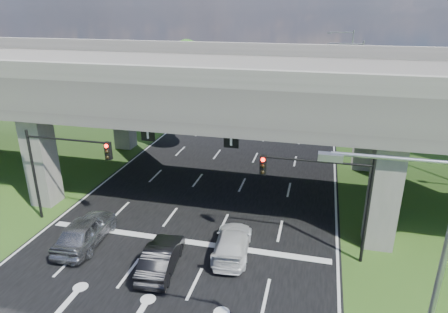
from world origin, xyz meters
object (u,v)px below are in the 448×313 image
at_px(signal_right, 326,188).
at_px(streetlight_near, 418,297).
at_px(signal_left, 61,161).
at_px(streetlight_far, 354,86).
at_px(car_silver, 85,231).
at_px(car_white, 232,243).
at_px(streetlight_beyond, 347,63).
at_px(car_dark, 161,257).

relative_size(signal_right, streetlight_near, 0.60).
bearing_deg(signal_left, signal_right, 0.00).
bearing_deg(streetlight_far, streetlight_near, -90.00).
xyz_separation_m(streetlight_near, streetlight_far, (0.00, 30.00, 0.00)).
bearing_deg(car_silver, streetlight_far, -128.79).
distance_m(streetlight_near, car_white, 12.53).
height_order(streetlight_near, car_silver, streetlight_near).
height_order(streetlight_far, streetlight_beyond, same).
xyz_separation_m(signal_left, car_dark, (7.58, -3.22, -3.43)).
height_order(car_silver, car_dark, car_silver).
height_order(signal_right, streetlight_beyond, streetlight_beyond).
relative_size(signal_right, signal_left, 1.00).
distance_m(signal_left, car_silver, 4.57).
relative_size(streetlight_near, streetlight_far, 1.00).
distance_m(signal_left, car_dark, 8.92).
distance_m(signal_left, streetlight_beyond, 40.30).
relative_size(signal_left, streetlight_beyond, 0.60).
relative_size(streetlight_near, car_silver, 2.00).
bearing_deg(signal_right, streetlight_far, 83.53).
xyz_separation_m(streetlight_far, streetlight_beyond, (0.00, 16.00, 0.00)).
xyz_separation_m(streetlight_near, car_white, (-7.05, 9.00, -5.14)).
distance_m(streetlight_near, car_dark, 13.35).
height_order(car_silver, car_white, car_silver).
relative_size(signal_right, streetlight_beyond, 0.60).
distance_m(signal_right, car_white, 5.98).
bearing_deg(car_silver, signal_left, -43.58).
bearing_deg(signal_right, car_white, -168.83).
distance_m(signal_right, car_dark, 9.34).
bearing_deg(streetlight_beyond, signal_left, -116.43).
xyz_separation_m(streetlight_beyond, car_silver, (-15.50, -38.08, -4.97)).
relative_size(signal_right, car_white, 1.28).
relative_size(streetlight_far, streetlight_beyond, 1.00).
xyz_separation_m(streetlight_beyond, car_white, (-7.05, -37.00, -5.14)).
height_order(streetlight_near, car_white, streetlight_near).
bearing_deg(signal_left, car_dark, -23.00).
distance_m(streetlight_far, car_silver, 27.43).
bearing_deg(streetlight_beyond, car_silver, -112.14).
xyz_separation_m(signal_right, car_dark, (-8.07, -3.22, -3.43)).
bearing_deg(signal_right, car_silver, -171.30).
xyz_separation_m(signal_right, signal_left, (-15.65, 0.00, 0.00)).
relative_size(signal_left, streetlight_near, 0.60).
bearing_deg(streetlight_beyond, streetlight_far, -90.00).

